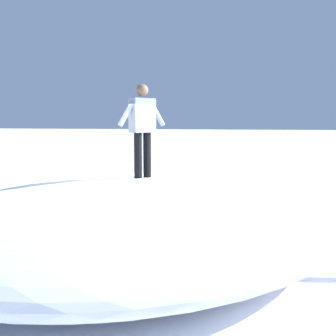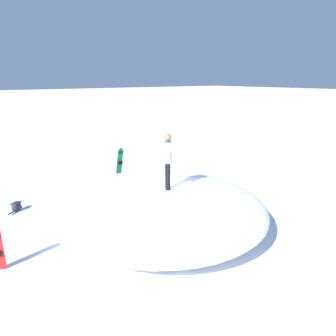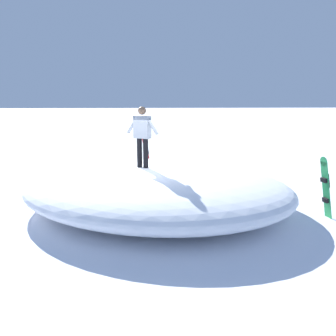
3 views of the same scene
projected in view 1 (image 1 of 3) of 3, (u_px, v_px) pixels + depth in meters
The scene contains 3 objects.
ground at pixel (132, 240), 7.27m from camera, with size 240.00×240.00×0.00m, color white.
snow_mound at pixel (142, 215), 6.68m from camera, with size 7.60×6.38×1.20m, color white.
snowboarder_standing at pixel (142, 125), 6.85m from camera, with size 0.63×0.88×1.64m.
Camera 1 is at (-2.64, 6.59, 2.17)m, focal length 41.70 mm.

